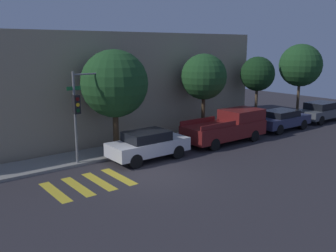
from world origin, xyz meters
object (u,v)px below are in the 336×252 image
(traffic_light_pole, at_px, (85,100))
(sedan_middle, at_px, (281,119))
(tree_near_corner, at_px, (114,84))
(tree_far_end, at_px, (258,74))
(sedan_far_end, at_px, (321,111))
(tree_midblock, at_px, (204,77))
(sedan_near_corner, at_px, (148,145))
(pickup_truck, at_px, (228,126))
(tree_behind_truck, at_px, (300,65))

(traffic_light_pole, bearing_deg, sedan_middle, -5.16)
(tree_near_corner, distance_m, tree_far_end, 11.69)
(sedan_far_end, distance_m, tree_near_corner, 17.28)
(tree_near_corner, distance_m, tree_midblock, 6.44)
(sedan_near_corner, distance_m, sedan_middle, 11.21)
(traffic_light_pole, xyz_separation_m, sedan_middle, (14.01, -1.27, -2.43))
(pickup_truck, relative_size, tree_near_corner, 0.98)
(pickup_truck, xyz_separation_m, sedan_middle, (5.32, 0.00, -0.20))
(sedan_middle, xyz_separation_m, tree_far_end, (-0.18, 2.11, 2.99))
(sedan_middle, relative_size, tree_far_end, 0.88)
(tree_near_corner, bearing_deg, sedan_far_end, -7.12)
(sedan_near_corner, distance_m, tree_near_corner, 3.71)
(sedan_near_corner, relative_size, pickup_truck, 0.77)
(traffic_light_pole, height_order, sedan_near_corner, traffic_light_pole)
(traffic_light_pole, distance_m, tree_midblock, 8.65)
(sedan_middle, bearing_deg, sedan_near_corner, 180.00)
(tree_far_end, bearing_deg, traffic_light_pole, -176.51)
(sedan_middle, relative_size, sedan_far_end, 0.99)
(pickup_truck, distance_m, tree_far_end, 6.21)
(traffic_light_pole, bearing_deg, tree_far_end, 3.49)
(sedan_middle, distance_m, tree_far_end, 3.66)
(tree_behind_truck, bearing_deg, sedan_near_corner, -172.62)
(sedan_far_end, relative_size, tree_far_end, 0.89)
(sedan_near_corner, distance_m, tree_behind_truck, 16.77)
(tree_near_corner, bearing_deg, tree_midblock, 0.00)
(sedan_far_end, bearing_deg, tree_behind_truck, 88.62)
(traffic_light_pole, height_order, tree_midblock, tree_midblock)
(tree_midblock, xyz_separation_m, tree_far_end, (5.24, 0.00, -0.07))
(tree_midblock, bearing_deg, tree_far_end, 0.00)
(traffic_light_pole, bearing_deg, sedan_near_corner, -24.36)
(tree_behind_truck, bearing_deg, tree_far_end, 180.00)
(tree_far_end, relative_size, tree_behind_truck, 0.85)
(pickup_truck, xyz_separation_m, tree_midblock, (-0.11, 2.11, 2.85))
(tree_far_end, bearing_deg, sedan_middle, -85.06)
(pickup_truck, height_order, tree_near_corner, tree_near_corner)
(sedan_near_corner, bearing_deg, pickup_truck, -0.00)
(sedan_near_corner, bearing_deg, traffic_light_pole, 155.64)
(pickup_truck, bearing_deg, sedan_middle, 0.00)
(traffic_light_pole, relative_size, tree_behind_truck, 0.78)
(sedan_middle, xyz_separation_m, sedan_far_end, (5.02, 0.00, 0.03))
(sedan_near_corner, distance_m, tree_midblock, 6.86)
(tree_near_corner, bearing_deg, sedan_middle, -10.08)
(tree_near_corner, bearing_deg, tree_far_end, 0.00)
(sedan_near_corner, xyz_separation_m, sedan_far_end, (16.23, -0.00, -0.00))
(sedan_near_corner, height_order, pickup_truck, pickup_truck)
(pickup_truck, distance_m, sedan_far_end, 10.34)
(traffic_light_pole, relative_size, pickup_truck, 0.84)
(sedan_near_corner, xyz_separation_m, tree_near_corner, (-0.65, 2.11, 2.98))
(sedan_near_corner, xyz_separation_m, sedan_middle, (11.21, -0.00, -0.04))
(traffic_light_pole, xyz_separation_m, pickup_truck, (8.69, -1.27, -2.23))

